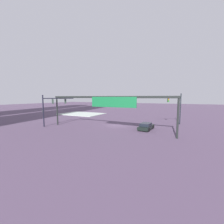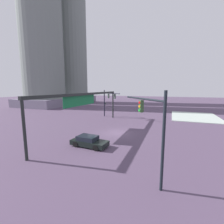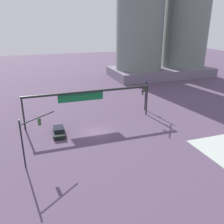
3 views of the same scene
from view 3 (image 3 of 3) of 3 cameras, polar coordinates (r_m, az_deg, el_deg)
ground_plane at (r=40.36m, az=-3.49°, el=-4.74°), size 217.91×217.91×0.00m
traffic_signal_near_corner at (r=48.14m, az=7.76°, el=4.55°), size 3.77×4.99×6.13m
traffic_signal_opposite_side at (r=31.72m, az=-18.83°, el=-4.68°), size 4.50×3.65×6.47m
overhead_sign_gantry at (r=42.85m, az=-5.81°, el=3.88°), size 23.09×0.43×5.90m
sedan_car_approaching at (r=40.12m, az=-12.49°, el=-4.48°), size 2.13×4.35×1.21m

